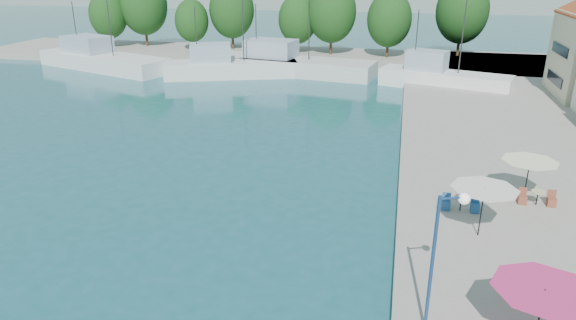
% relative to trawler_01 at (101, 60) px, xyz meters
% --- Properties ---
extents(quay_far, '(90.00, 16.00, 0.60)m').
position_rel_trawler_01_xyz_m(quay_far, '(22.52, 11.08, -0.77)').
color(quay_far, gray).
rests_on(quay_far, ground).
extents(trawler_01, '(19.26, 11.03, 10.20)m').
position_rel_trawler_01_xyz_m(trawler_01, '(0.00, 0.00, 0.00)').
color(trawler_01, silver).
rests_on(trawler_01, ground).
extents(trawler_02, '(15.26, 8.71, 10.20)m').
position_rel_trawler_01_xyz_m(trawler_02, '(16.80, -1.37, 0.00)').
color(trawler_02, silver).
rests_on(trawler_02, ground).
extents(trawler_03, '(19.48, 7.93, 10.20)m').
position_rel_trawler_01_xyz_m(trawler_03, '(23.25, 2.07, -0.00)').
color(trawler_03, silver).
rests_on(trawler_03, ground).
extents(trawler_04, '(13.49, 7.17, 10.20)m').
position_rel_trawler_01_xyz_m(trawler_04, '(40.18, -2.11, 0.00)').
color(trawler_04, white).
rests_on(trawler_04, ground).
extents(tree_01, '(5.37, 5.37, 7.95)m').
position_rel_trawler_01_xyz_m(tree_01, '(-5.88, 12.42, 4.12)').
color(tree_01, '#3F2B19').
rests_on(tree_01, quay_far).
extents(tree_02, '(6.85, 6.85, 10.14)m').
position_rel_trawler_01_xyz_m(tree_02, '(-1.29, 14.58, 5.38)').
color(tree_02, '#3F2B19').
rests_on(tree_02, quay_far).
extents(tree_03, '(4.71, 4.71, 6.97)m').
position_rel_trawler_01_xyz_m(tree_03, '(6.87, 12.60, 3.55)').
color(tree_03, '#3F2B19').
rests_on(tree_03, quay_far).
extents(tree_04, '(6.32, 6.32, 9.36)m').
position_rel_trawler_01_xyz_m(tree_04, '(12.09, 14.77, 4.93)').
color(tree_04, '#3F2B19').
rests_on(tree_04, quay_far).
extents(tree_05, '(5.26, 5.26, 7.78)m').
position_rel_trawler_01_xyz_m(tree_05, '(21.87, 13.46, 4.02)').
color(tree_05, '#3F2B19').
rests_on(tree_05, quay_far).
extents(tree_06, '(6.48, 6.48, 9.60)m').
position_rel_trawler_01_xyz_m(tree_06, '(26.50, 13.20, 5.07)').
color(tree_06, '#3F2B19').
rests_on(tree_06, quay_far).
extents(tree_07, '(5.67, 5.67, 8.39)m').
position_rel_trawler_01_xyz_m(tree_07, '(34.08, 12.30, 4.38)').
color(tree_07, '#3F2B19').
rests_on(tree_07, quay_far).
extents(tree_08, '(6.75, 6.75, 9.99)m').
position_rel_trawler_01_xyz_m(tree_08, '(43.25, 15.81, 5.30)').
color(tree_08, '#3F2B19').
rests_on(tree_08, quay_far).
extents(umbrella_pink, '(3.29, 3.29, 2.19)m').
position_rel_trawler_01_xyz_m(umbrella_pink, '(41.06, -41.86, 1.47)').
color(umbrella_pink, black).
rests_on(umbrella_pink, quay_right).
extents(umbrella_white, '(2.98, 2.98, 2.34)m').
position_rel_trawler_01_xyz_m(umbrella_white, '(40.17, -34.58, 1.62)').
color(umbrella_white, black).
rests_on(umbrella_white, quay_right).
extents(umbrella_cream, '(2.83, 2.83, 2.21)m').
position_rel_trawler_01_xyz_m(umbrella_cream, '(42.93, -30.18, 1.49)').
color(umbrella_cream, black).
rests_on(umbrella_cream, quay_right).
extents(cafe_table_01, '(1.82, 0.70, 0.76)m').
position_rel_trawler_01_xyz_m(cafe_table_01, '(41.66, -38.84, -0.18)').
color(cafe_table_01, black).
rests_on(cafe_table_01, quay_right).
extents(cafe_table_02, '(1.82, 0.70, 0.76)m').
position_rel_trawler_01_xyz_m(cafe_table_02, '(39.58, -32.17, -0.18)').
color(cafe_table_02, black).
rests_on(cafe_table_02, quay_right).
extents(cafe_table_03, '(1.82, 0.70, 0.76)m').
position_rel_trawler_01_xyz_m(cafe_table_03, '(43.46, -30.63, -0.18)').
color(cafe_table_03, black).
rests_on(cafe_table_03, quay_right).
extents(street_lamp, '(0.99, 0.52, 5.03)m').
position_rel_trawler_01_xyz_m(street_lamp, '(37.93, -41.63, 3.02)').
color(street_lamp, navy).
rests_on(street_lamp, quay_right).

